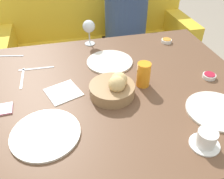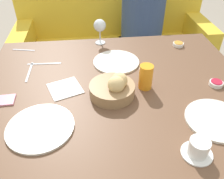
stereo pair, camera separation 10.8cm
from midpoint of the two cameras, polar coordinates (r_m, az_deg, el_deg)
ground_plane at (r=1.70m, az=-1.20°, el=-19.80°), size 10.00×10.00×0.00m
dining_table at (r=1.20m, az=-1.60°, el=-2.89°), size 1.32×1.10×0.74m
couch at (r=2.36m, az=-4.97°, el=9.33°), size 1.73×0.70×0.87m
seated_person at (r=2.19m, az=1.72°, el=12.18°), size 0.36×0.46×1.15m
bread_basket at (r=1.08m, az=-2.54°, el=0.27°), size 0.21×0.21×0.12m
plate_near_left at (r=0.97m, az=-18.84°, el=-10.19°), size 0.27×0.27×0.01m
plate_near_right at (r=1.09m, az=21.13°, el=-4.83°), size 0.25×0.25×0.01m
plate_far_center at (r=1.34m, az=-2.90°, el=6.62°), size 0.26×0.26×0.01m
juice_glass at (r=1.13m, az=4.89°, el=3.52°), size 0.07×0.07×0.12m
wine_glass at (r=1.50m, az=-7.74°, el=14.58°), size 0.08×0.08×0.16m
coffee_cup at (r=0.92m, az=18.55°, el=-11.47°), size 0.11×0.11×0.07m
jam_bowl_berry at (r=1.28m, az=20.16°, el=3.00°), size 0.07×0.07×0.02m
jam_bowl_honey at (r=1.58m, az=11.06°, el=11.39°), size 0.07×0.07×0.02m
fork_silver at (r=1.31m, az=-23.02°, el=2.49°), size 0.02×0.18×0.00m
knife_silver at (r=1.36m, az=-19.94°, el=4.68°), size 0.19×0.02×0.00m
spoon_coffee at (r=1.54m, az=-24.91°, el=7.30°), size 0.14×0.04×0.00m
napkin at (r=1.15m, az=-14.31°, el=-0.73°), size 0.19×0.19×0.00m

